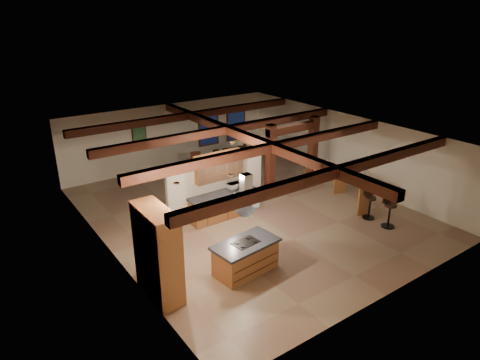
# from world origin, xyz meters

# --- Properties ---
(ground) EXTENTS (12.00, 12.00, 0.00)m
(ground) POSITION_xyz_m (0.00, 0.00, 0.00)
(ground) COLOR tan
(ground) RESTS_ON ground
(room_walls) EXTENTS (12.00, 12.00, 12.00)m
(room_walls) POSITION_xyz_m (0.00, 0.00, 1.78)
(room_walls) COLOR white
(room_walls) RESTS_ON ground
(ceiling_beams) EXTENTS (10.00, 12.00, 0.28)m
(ceiling_beams) POSITION_xyz_m (0.00, 0.00, 2.76)
(ceiling_beams) COLOR #411A10
(ceiling_beams) RESTS_ON room_walls
(timber_posts) EXTENTS (2.50, 0.30, 2.90)m
(timber_posts) POSITION_xyz_m (2.50, 0.50, 1.76)
(timber_posts) COLOR #411A10
(timber_posts) RESTS_ON ground
(partition_wall) EXTENTS (3.80, 0.18, 2.20)m
(partition_wall) POSITION_xyz_m (-1.00, 0.50, 1.10)
(partition_wall) COLOR white
(partition_wall) RESTS_ON ground
(pantry_cabinet) EXTENTS (0.67, 1.60, 2.40)m
(pantry_cabinet) POSITION_xyz_m (-4.67, -2.60, 1.20)
(pantry_cabinet) COLOR #9C6432
(pantry_cabinet) RESTS_ON ground
(back_counter) EXTENTS (2.50, 0.66, 0.94)m
(back_counter) POSITION_xyz_m (-1.00, 0.11, 0.48)
(back_counter) COLOR #9C6432
(back_counter) RESTS_ON ground
(upper_display_cabinet) EXTENTS (1.80, 0.36, 0.95)m
(upper_display_cabinet) POSITION_xyz_m (-1.00, 0.31, 1.85)
(upper_display_cabinet) COLOR #9C6432
(upper_display_cabinet) RESTS_ON partition_wall
(range_hood) EXTENTS (1.10, 1.10, 1.40)m
(range_hood) POSITION_xyz_m (-2.30, -3.04, 1.78)
(range_hood) COLOR silver
(range_hood) RESTS_ON room_walls
(back_windows) EXTENTS (2.70, 0.07, 1.70)m
(back_windows) POSITION_xyz_m (2.80, 5.93, 1.50)
(back_windows) COLOR #411A10
(back_windows) RESTS_ON room_walls
(framed_art) EXTENTS (0.65, 0.05, 0.85)m
(framed_art) POSITION_xyz_m (-1.50, 5.94, 1.70)
(framed_art) COLOR #411A10
(framed_art) RESTS_ON room_walls
(recessed_cans) EXTENTS (3.16, 2.46, 0.03)m
(recessed_cans) POSITION_xyz_m (-2.53, -1.93, 2.87)
(recessed_cans) COLOR silver
(recessed_cans) RESTS_ON room_walls
(kitchen_island) EXTENTS (1.94, 1.17, 0.92)m
(kitchen_island) POSITION_xyz_m (-2.30, -3.04, 0.46)
(kitchen_island) COLOR #9C6432
(kitchen_island) RESTS_ON ground
(dining_table) EXTENTS (1.80, 1.07, 0.62)m
(dining_table) POSITION_xyz_m (0.61, 3.17, 0.31)
(dining_table) COLOR #3A1B0E
(dining_table) RESTS_ON ground
(sofa) EXTENTS (2.25, 1.15, 0.63)m
(sofa) POSITION_xyz_m (3.13, 5.23, 0.31)
(sofa) COLOR black
(sofa) RESTS_ON ground
(microwave) EXTENTS (0.45, 0.31, 0.24)m
(microwave) POSITION_xyz_m (-0.52, 0.11, 1.06)
(microwave) COLOR silver
(microwave) RESTS_ON back_counter
(bar_counter) EXTENTS (1.30, 2.21, 1.13)m
(bar_counter) POSITION_xyz_m (3.55, -1.69, 0.76)
(bar_counter) COLOR #9C6432
(bar_counter) RESTS_ON ground
(side_table) EXTENTS (0.52, 0.52, 0.50)m
(side_table) POSITION_xyz_m (4.05, 5.44, 0.25)
(side_table) COLOR #411A10
(side_table) RESTS_ON ground
(table_lamp) EXTENTS (0.26, 0.26, 0.30)m
(table_lamp) POSITION_xyz_m (4.05, 5.44, 0.72)
(table_lamp) COLOR black
(table_lamp) RESTS_ON side_table
(bar_stool_a) EXTENTS (0.44, 0.45, 1.27)m
(bar_stool_a) POSITION_xyz_m (3.15, -3.63, 0.65)
(bar_stool_a) COLOR black
(bar_stool_a) RESTS_ON ground
(bar_stool_b) EXTENTS (0.46, 0.47, 1.22)m
(bar_stool_b) POSITION_xyz_m (3.15, -2.83, 0.62)
(bar_stool_b) COLOR black
(bar_stool_b) RESTS_ON ground
(dining_chairs) EXTENTS (2.35, 2.35, 1.23)m
(dining_chairs) POSITION_xyz_m (0.61, 3.17, 0.62)
(dining_chairs) COLOR #411A10
(dining_chairs) RESTS_ON ground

